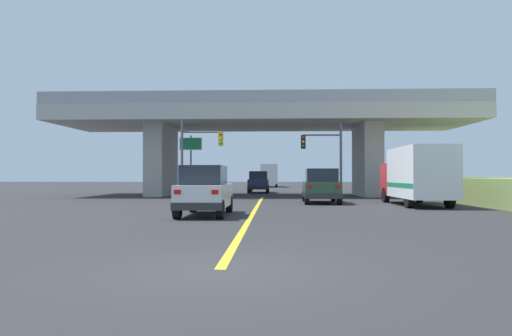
{
  "coord_description": "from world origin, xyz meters",
  "views": [
    {
      "loc": [
        0.95,
        -7.99,
        1.63
      ],
      "look_at": [
        -0.39,
        24.38,
        2.15
      ],
      "focal_mm": 32.59,
      "sensor_mm": 36.0,
      "label": 1
    }
  ],
  "objects_px": {
    "suv_crossing": "(321,186)",
    "sedan_oncoming": "(259,182)",
    "suv_lead": "(205,191)",
    "traffic_signal_farside": "(196,150)",
    "highway_sign": "(191,151)",
    "box_truck": "(417,175)",
    "semi_truck_distant": "(269,175)",
    "traffic_signal_nearside": "(327,152)"
  },
  "relations": [
    {
      "from": "box_truck",
      "to": "semi_truck_distant",
      "type": "distance_m",
      "value": 41.03
    },
    {
      "from": "traffic_signal_nearside",
      "to": "suv_crossing",
      "type": "bearing_deg",
      "value": -100.27
    },
    {
      "from": "box_truck",
      "to": "traffic_signal_nearside",
      "type": "distance_m",
      "value": 8.38
    },
    {
      "from": "sedan_oncoming",
      "to": "traffic_signal_nearside",
      "type": "relative_size",
      "value": 0.91
    },
    {
      "from": "sedan_oncoming",
      "to": "traffic_signal_farside",
      "type": "relative_size",
      "value": 0.87
    },
    {
      "from": "box_truck",
      "to": "traffic_signal_nearside",
      "type": "xyz_separation_m",
      "value": [
        -4.05,
        7.15,
        1.63
      ]
    },
    {
      "from": "traffic_signal_nearside",
      "to": "semi_truck_distant",
      "type": "height_order",
      "value": "traffic_signal_nearside"
    },
    {
      "from": "suv_lead",
      "to": "sedan_oncoming",
      "type": "bearing_deg",
      "value": 87.09
    },
    {
      "from": "suv_crossing",
      "to": "box_truck",
      "type": "bearing_deg",
      "value": -21.17
    },
    {
      "from": "suv_crossing",
      "to": "highway_sign",
      "type": "distance_m",
      "value": 12.07
    },
    {
      "from": "sedan_oncoming",
      "to": "highway_sign",
      "type": "bearing_deg",
      "value": -118.5
    },
    {
      "from": "box_truck",
      "to": "sedan_oncoming",
      "type": "bearing_deg",
      "value": 116.47
    },
    {
      "from": "suv_crossing",
      "to": "traffic_signal_nearside",
      "type": "xyz_separation_m",
      "value": [
        0.92,
        5.08,
        2.26
      ]
    },
    {
      "from": "suv_crossing",
      "to": "traffic_signal_nearside",
      "type": "bearing_deg",
      "value": 81.22
    },
    {
      "from": "suv_lead",
      "to": "box_truck",
      "type": "height_order",
      "value": "box_truck"
    },
    {
      "from": "suv_lead",
      "to": "highway_sign",
      "type": "relative_size",
      "value": 0.96
    },
    {
      "from": "highway_sign",
      "to": "box_truck",
      "type": "bearing_deg",
      "value": -34.24
    },
    {
      "from": "sedan_oncoming",
      "to": "traffic_signal_nearside",
      "type": "bearing_deg",
      "value": -65.52
    },
    {
      "from": "suv_lead",
      "to": "highway_sign",
      "type": "bearing_deg",
      "value": 102.37
    },
    {
      "from": "box_truck",
      "to": "semi_truck_distant",
      "type": "relative_size",
      "value": 0.99
    },
    {
      "from": "box_truck",
      "to": "highway_sign",
      "type": "xyz_separation_m",
      "value": [
        -14.09,
        9.59,
        1.82
      ]
    },
    {
      "from": "box_truck",
      "to": "sedan_oncoming",
      "type": "xyz_separation_m",
      "value": [
        -9.23,
        18.53,
        -0.62
      ]
    },
    {
      "from": "traffic_signal_nearside",
      "to": "highway_sign",
      "type": "relative_size",
      "value": 1.13
    },
    {
      "from": "suv_crossing",
      "to": "traffic_signal_farside",
      "type": "distance_m",
      "value": 9.7
    },
    {
      "from": "highway_sign",
      "to": "traffic_signal_farside",
      "type": "bearing_deg",
      "value": -73.03
    },
    {
      "from": "suv_crossing",
      "to": "semi_truck_distant",
      "type": "distance_m",
      "value": 38.24
    },
    {
      "from": "traffic_signal_farside",
      "to": "semi_truck_distant",
      "type": "distance_m",
      "value": 33.89
    },
    {
      "from": "traffic_signal_nearside",
      "to": "traffic_signal_farside",
      "type": "height_order",
      "value": "traffic_signal_farside"
    },
    {
      "from": "suv_lead",
      "to": "traffic_signal_farside",
      "type": "relative_size",
      "value": 0.81
    },
    {
      "from": "sedan_oncoming",
      "to": "traffic_signal_farside",
      "type": "height_order",
      "value": "traffic_signal_farside"
    },
    {
      "from": "suv_crossing",
      "to": "semi_truck_distant",
      "type": "bearing_deg",
      "value": 96.8
    },
    {
      "from": "box_truck",
      "to": "traffic_signal_farside",
      "type": "xyz_separation_m",
      "value": [
        -13.18,
        6.62,
        1.78
      ]
    },
    {
      "from": "sedan_oncoming",
      "to": "semi_truck_distant",
      "type": "relative_size",
      "value": 0.66
    },
    {
      "from": "suv_lead",
      "to": "box_truck",
      "type": "bearing_deg",
      "value": 32.59
    },
    {
      "from": "suv_lead",
      "to": "traffic_signal_farside",
      "type": "distance_m",
      "value": 13.82
    },
    {
      "from": "suv_lead",
      "to": "highway_sign",
      "type": "xyz_separation_m",
      "value": [
        -3.58,
        16.31,
        2.44
      ]
    },
    {
      "from": "suv_crossing",
      "to": "box_truck",
      "type": "height_order",
      "value": "box_truck"
    },
    {
      "from": "traffic_signal_nearside",
      "to": "highway_sign",
      "type": "bearing_deg",
      "value": 166.36
    },
    {
      "from": "suv_crossing",
      "to": "box_truck",
      "type": "distance_m",
      "value": 5.42
    },
    {
      "from": "highway_sign",
      "to": "semi_truck_distant",
      "type": "bearing_deg",
      "value": 79.64
    },
    {
      "from": "suv_crossing",
      "to": "box_truck",
      "type": "relative_size",
      "value": 0.65
    },
    {
      "from": "suv_crossing",
      "to": "sedan_oncoming",
      "type": "xyz_separation_m",
      "value": [
        -4.26,
        16.46,
        -0.0
      ]
    }
  ]
}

